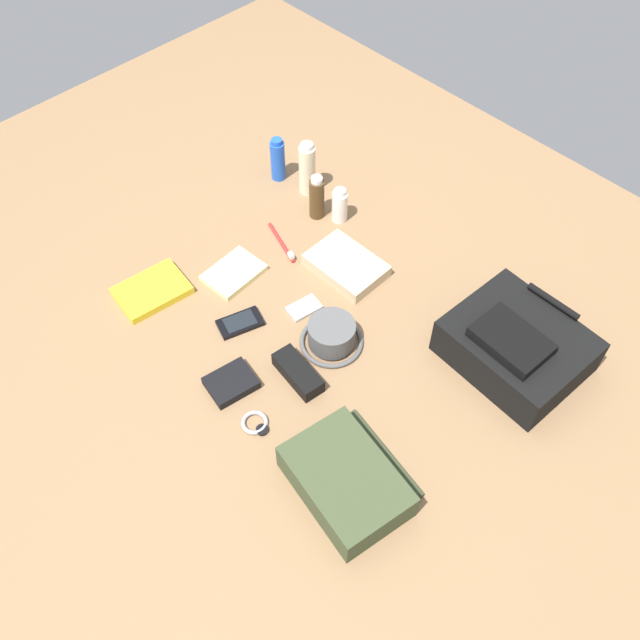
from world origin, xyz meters
TOP-DOWN VIEW (x-y plane):
  - ground_plane at (0.00, 0.00)m, footprint 2.64×2.02m
  - backpack at (0.39, 0.27)m, footprint 0.32×0.28m
  - toiletry_pouch at (0.34, -0.25)m, footprint 0.29×0.26m
  - bucket_hat at (0.05, -0.01)m, footprint 0.16×0.16m
  - deodorant_spray at (-0.50, 0.31)m, footprint 0.04×0.04m
  - lotion_bottle at (-0.39, 0.33)m, footprint 0.05×0.05m
  - cologne_bottle at (-0.30, 0.28)m, footprint 0.04×0.04m
  - toothpaste_tube at (-0.24, 0.31)m, footprint 0.04×0.04m
  - paperback_novel at (-0.39, -0.23)m, footprint 0.15×0.19m
  - cell_phone at (-0.15, -0.13)m, footprint 0.09×0.12m
  - media_player at (-0.08, 0.02)m, footprint 0.07×0.09m
  - wristwatch at (0.09, -0.29)m, footprint 0.07×0.06m
  - toothbrush at (-0.28, 0.13)m, footprint 0.16×0.06m
  - wallet at (-0.03, -0.27)m, footprint 0.11×0.12m
  - notepad at (-0.29, -0.04)m, footprint 0.12×0.16m
  - folded_towel at (-0.09, 0.19)m, footprint 0.20×0.14m
  - sunglasses_case at (0.07, -0.14)m, footprint 0.15×0.07m

SIDE VIEW (x-z plane):
  - ground_plane at x=0.00m, z-range -0.02..0.00m
  - media_player at x=-0.08m, z-range 0.00..0.01m
  - wristwatch at x=0.09m, z-range 0.00..0.01m
  - cell_phone at x=-0.15m, z-range 0.00..0.01m
  - toothbrush at x=-0.28m, z-range 0.00..0.02m
  - notepad at x=-0.29m, z-range 0.00..0.02m
  - paperback_novel at x=-0.39m, z-range 0.00..0.02m
  - wallet at x=-0.03m, z-range 0.00..0.02m
  - folded_towel at x=-0.09m, z-range 0.00..0.04m
  - sunglasses_case at x=0.07m, z-range 0.00..0.04m
  - bucket_hat at x=0.05m, z-range 0.00..0.07m
  - toiletry_pouch at x=0.34m, z-range 0.00..0.08m
  - toothpaste_tube at x=-0.24m, z-range 0.00..0.11m
  - backpack at x=0.39m, z-range -0.01..0.13m
  - cologne_bottle at x=-0.30m, z-range 0.00..0.14m
  - deodorant_spray at x=-0.50m, z-range 0.00..0.14m
  - lotion_bottle at x=-0.39m, z-range 0.00..0.17m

